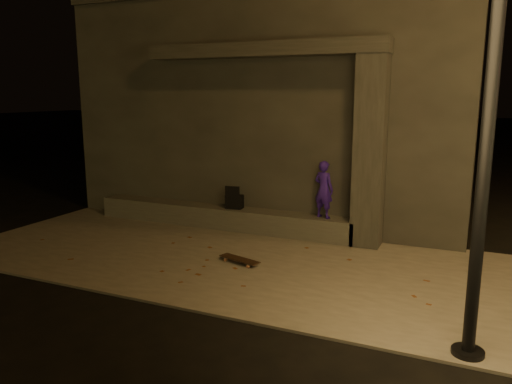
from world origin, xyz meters
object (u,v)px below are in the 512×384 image
at_px(skateboard, 239,259).
at_px(backpack, 235,201).
at_px(column, 370,153).
at_px(skateboarder, 324,189).

bearing_deg(skateboard, backpack, 134.73).
bearing_deg(column, skateboarder, 180.00).
height_order(column, skateboard, column).
relative_size(column, backpack, 7.19).
xyz_separation_m(backpack, skateboard, (1.09, -2.00, -0.55)).
distance_m(column, skateboarder, 1.17).
relative_size(skateboarder, skateboard, 1.41).
relative_size(backpack, skateboard, 0.62).
xyz_separation_m(skateboarder, skateboard, (-0.89, -2.00, -0.95)).
bearing_deg(column, skateboard, -131.55).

